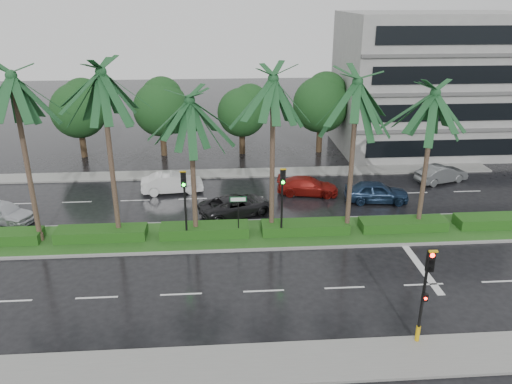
{
  "coord_description": "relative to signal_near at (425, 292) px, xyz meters",
  "views": [
    {
      "loc": [
        -1.87,
        -25.68,
        13.51
      ],
      "look_at": [
        0.09,
        1.5,
        2.6
      ],
      "focal_mm": 35.0,
      "sensor_mm": 36.0,
      "label": 1
    }
  ],
  "objects": [
    {
      "name": "signal_near",
      "position": [
        0.0,
        0.0,
        0.0
      ],
      "size": [
        0.34,
        0.45,
        4.36
      ],
      "color": "black",
      "rests_on": "near_sidewalk"
    },
    {
      "name": "bg_trees",
      "position": [
        -6.32,
        26.98,
        1.85
      ],
      "size": [
        32.6,
        4.97,
        7.17
      ],
      "color": "#3B2D1A",
      "rests_on": "ground"
    },
    {
      "name": "signal_median_right",
      "position": [
        -4.5,
        9.69,
        0.49
      ],
      "size": [
        0.34,
        0.42,
        4.36
      ],
      "color": "black",
      "rests_on": "median"
    },
    {
      "name": "car_blue",
      "position": [
        2.73,
        14.97,
        -1.76
      ],
      "size": [
        2.26,
        4.52,
        1.48
      ],
      "primitive_type": "imported",
      "rotation": [
        0.0,
        0.0,
        1.45
      ],
      "color": "#172945",
      "rests_on": "ground"
    },
    {
      "name": "car_red",
      "position": [
        -1.77,
        16.7,
        -1.87
      ],
      "size": [
        2.54,
        4.6,
        1.26
      ],
      "primitive_type": "imported",
      "rotation": [
        0.0,
        0.0,
        1.39
      ],
      "color": "maroon",
      "rests_on": "ground"
    },
    {
      "name": "car_white",
      "position": [
        -11.5,
        17.79,
        -1.78
      ],
      "size": [
        2.02,
        4.55,
        1.45
      ],
      "primitive_type": "imported",
      "rotation": [
        0.0,
        0.0,
        1.68
      ],
      "color": "silver",
      "rests_on": "ground"
    },
    {
      "name": "car_darkgrey",
      "position": [
        -7.0,
        13.43,
        -1.82
      ],
      "size": [
        3.94,
        5.38,
        1.36
      ],
      "primitive_type": "imported",
      "rotation": [
        0.0,
        0.0,
        1.96
      ],
      "color": "black",
      "rests_on": "ground"
    },
    {
      "name": "lane_markings",
      "position": [
        -2.96,
        8.96,
        -2.5
      ],
      "size": [
        34.0,
        13.06,
        0.01
      ],
      "color": "silver",
      "rests_on": "ground"
    },
    {
      "name": "hedge",
      "position": [
        -6.0,
        10.39,
        -2.05
      ],
      "size": [
        35.2,
        1.4,
        0.6
      ],
      "color": "#164914",
      "rests_on": "median"
    },
    {
      "name": "car_silver",
      "position": [
        -21.67,
        13.39,
        -1.8
      ],
      "size": [
        3.12,
        4.42,
        1.4
      ],
      "primitive_type": "imported",
      "rotation": [
        0.0,
        0.0,
        1.17
      ],
      "color": "silver",
      "rests_on": "ground"
    },
    {
      "name": "signal_median_left",
      "position": [
        -10.0,
        9.69,
        0.49
      ],
      "size": [
        0.34,
        0.42,
        4.36
      ],
      "color": "black",
      "rests_on": "median"
    },
    {
      "name": "far_sidewalk",
      "position": [
        -6.0,
        21.39,
        -2.44
      ],
      "size": [
        40.0,
        2.0,
        0.12
      ],
      "primitive_type": "cube",
      "color": "gray",
      "rests_on": "ground"
    },
    {
      "name": "building",
      "position": [
        11.0,
        27.39,
        3.5
      ],
      "size": [
        16.0,
        10.0,
        12.0
      ],
      "primitive_type": "cube",
      "color": "gray",
      "rests_on": "ground"
    },
    {
      "name": "car_grey",
      "position": [
        8.83,
        18.41,
        -1.83
      ],
      "size": [
        2.65,
        4.31,
        1.34
      ],
      "primitive_type": "imported",
      "rotation": [
        0.0,
        0.0,
        1.9
      ],
      "color": "#56595B",
      "rests_on": "ground"
    },
    {
      "name": "street_sign",
      "position": [
        -7.0,
        9.87,
        -0.38
      ],
      "size": [
        0.95,
        0.09,
        2.6
      ],
      "color": "black",
      "rests_on": "median"
    },
    {
      "name": "near_sidewalk",
      "position": [
        -6.0,
        -0.81,
        -2.44
      ],
      "size": [
        40.0,
        2.4,
        0.12
      ],
      "primitive_type": "cube",
      "color": "gray",
      "rests_on": "ground"
    },
    {
      "name": "ground",
      "position": [
        -6.0,
        9.39,
        -2.5
      ],
      "size": [
        120.0,
        120.0,
        0.0
      ],
      "primitive_type": "plane",
      "color": "black",
      "rests_on": "ground"
    },
    {
      "name": "palm_row",
      "position": [
        -7.25,
        10.41,
        5.85
      ],
      "size": [
        26.3,
        4.2,
        10.36
      ],
      "color": "#3A2A21",
      "rests_on": "median"
    },
    {
      "name": "median",
      "position": [
        -6.0,
        10.39,
        -2.42
      ],
      "size": [
        36.0,
        4.0,
        0.15
      ],
      "color": "gray",
      "rests_on": "ground"
    }
  ]
}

